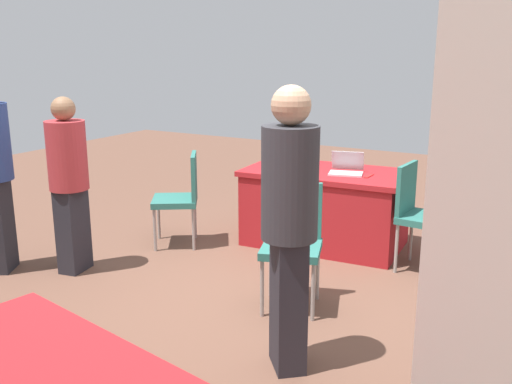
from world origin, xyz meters
TOP-DOWN VIEW (x-y plane):
  - ground_plane at (0.00, 0.00)m, footprint 14.40×14.40m
  - table_foreground at (0.12, -1.59)m, footprint 1.65×1.00m
  - chair_near_front at (-0.21, -0.14)m, footprint 0.56×0.56m
  - chair_tucked_right at (-0.87, -1.36)m, footprint 0.47×0.47m
  - chair_aisle at (1.38, -0.86)m, footprint 0.61×0.61m
  - person_attendee_browsing at (1.80, 0.19)m, footprint 0.40×0.40m
  - person_organiser at (-0.60, 0.70)m, footprint 0.48×0.48m
  - laptop_silver at (-0.10, -1.55)m, footprint 0.38×0.36m
  - yarn_ball at (0.64, -1.65)m, footprint 0.10×0.10m
  - scissors_red at (-0.34, -1.53)m, footprint 0.04×0.18m

SIDE VIEW (x-z plane):
  - ground_plane at x=0.00m, z-range 0.00..0.00m
  - table_foreground at x=0.12m, z-range 0.00..0.77m
  - chair_aisle at x=1.38m, z-range 0.07..1.01m
  - chair_near_front at x=-0.21m, z-range 0.07..1.03m
  - chair_tucked_right at x=-0.87m, z-range 0.08..1.04m
  - scissors_red at x=-0.34m, z-range 0.77..0.78m
  - laptop_silver at x=-0.10m, z-range 0.71..0.91m
  - yarn_ball at x=0.64m, z-range 0.77..0.87m
  - person_attendee_browsing at x=1.80m, z-range 0.08..1.65m
  - person_organiser at x=-0.60m, z-range 0.11..1.87m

